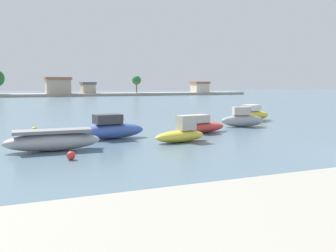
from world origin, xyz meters
The scene contains 10 objects.
moored_boat_0 centered at (-14.58, 8.84, 0.55)m, with size 5.15×1.62×1.16m.
moored_boat_1 centered at (-10.47, 12.01, 0.64)m, with size 4.65×1.93×1.64m.
moored_boat_2 centered at (-6.81, 8.91, 0.54)m, with size 3.68×1.71×1.65m.
moored_boat_3 centered at (-3.57, 12.39, 0.48)m, with size 4.57×2.37×1.35m.
moored_boat_4 centered at (1.62, 14.57, 0.64)m, with size 3.83×2.03×1.69m.
moored_boat_5 centered at (5.50, 18.65, 0.60)m, with size 4.91×2.90×1.58m.
mooring_buoy_0 centered at (-1.19, 20.17, 0.18)m, with size 0.35×0.35×0.35m, color red.
mooring_buoy_2 centered at (-14.87, 17.76, 0.21)m, with size 0.41×0.41×0.41m, color yellow.
mooring_buoy_3 centered at (-14.10, 5.87, 0.21)m, with size 0.42×0.42×0.42m, color red.
distant_shoreline centered at (-0.83, 103.56, 1.49)m, with size 119.33×11.11×7.61m.
Camera 1 is at (-17.02, -12.48, 3.62)m, focal length 40.88 mm.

